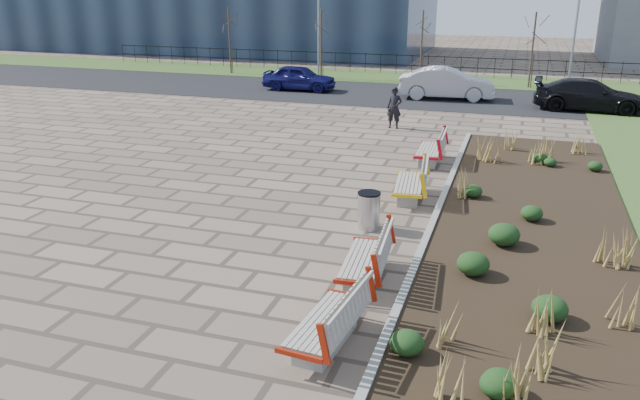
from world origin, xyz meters
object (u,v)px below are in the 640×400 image
(lamp_east, at_px, (575,33))
(car_silver, at_px, (447,83))
(bench_a, at_px, (326,318))
(car_black, at_px, (590,95))
(lamp_west, at_px, (318,27))
(litter_bin, at_px, (369,211))
(bench_b, at_px, (363,257))
(car_blue, at_px, (299,78))
(bench_c, at_px, (409,181))
(bench_d, at_px, (430,148))
(pedestrian, at_px, (394,108))

(lamp_east, bearing_deg, car_silver, -143.80)
(bench_a, distance_m, lamp_east, 27.92)
(car_black, xyz_separation_m, lamp_west, (-14.62, 5.30, 2.32))
(litter_bin, height_order, car_silver, car_silver)
(bench_b, relative_size, car_blue, 0.54)
(bench_c, distance_m, bench_d, 3.75)
(bench_a, bearing_deg, car_silver, 98.21)
(bench_a, distance_m, car_black, 22.75)
(car_blue, bearing_deg, bench_c, -151.89)
(bench_c, height_order, car_black, car_black)
(litter_bin, height_order, lamp_east, lamp_east)
(bench_a, xyz_separation_m, lamp_east, (5.00, 27.35, 2.54))
(pedestrian, distance_m, car_black, 9.86)
(bench_d, height_order, car_silver, car_silver)
(car_silver, bearing_deg, bench_c, 177.48)
(bench_a, distance_m, bench_d, 11.36)
(bench_b, distance_m, bench_c, 5.11)
(bench_a, xyz_separation_m, lamp_west, (-9.00, 27.35, 2.54))
(bench_b, xyz_separation_m, litter_bin, (-0.54, 2.67, -0.05))
(car_black, bearing_deg, bench_c, 161.23)
(bench_b, bearing_deg, car_blue, 108.64)
(bench_a, bearing_deg, bench_c, 95.97)
(bench_a, xyz_separation_m, car_silver, (-0.90, 23.02, 0.29))
(car_black, bearing_deg, bench_d, 154.77)
(lamp_east, bearing_deg, bench_c, -104.22)
(car_blue, relative_size, lamp_east, 0.65)
(car_silver, xyz_separation_m, lamp_west, (-8.10, 4.32, 2.25))
(bench_a, xyz_separation_m, car_black, (5.62, 22.05, 0.22))
(car_silver, xyz_separation_m, car_black, (6.52, -0.98, -0.07))
(bench_d, relative_size, pedestrian, 1.27)
(bench_c, height_order, car_silver, car_silver)
(car_silver, relative_size, lamp_west, 0.78)
(bench_a, height_order, car_silver, car_silver)
(bench_b, relative_size, pedestrian, 1.27)
(bench_d, distance_m, pedestrian, 5.04)
(bench_c, xyz_separation_m, lamp_west, (-9.00, 19.74, 2.54))
(car_blue, xyz_separation_m, lamp_west, (-0.26, 4.13, 2.36))
(litter_bin, bearing_deg, bench_d, 85.04)
(bench_d, bearing_deg, litter_bin, -96.75)
(litter_bin, xyz_separation_m, car_blue, (-8.20, 18.05, 0.24))
(car_black, distance_m, lamp_east, 5.82)
(bench_a, relative_size, bench_c, 1.00)
(bench_b, bearing_deg, pedestrian, 94.69)
(bench_c, distance_m, lamp_east, 20.52)
(bench_d, distance_m, car_silver, 11.71)
(litter_bin, bearing_deg, pedestrian, 98.31)
(lamp_west, bearing_deg, car_silver, -28.09)
(pedestrian, xyz_separation_m, lamp_west, (-6.89, 11.42, 2.22))
(car_black, distance_m, lamp_west, 15.72)
(litter_bin, height_order, pedestrian, pedestrian)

